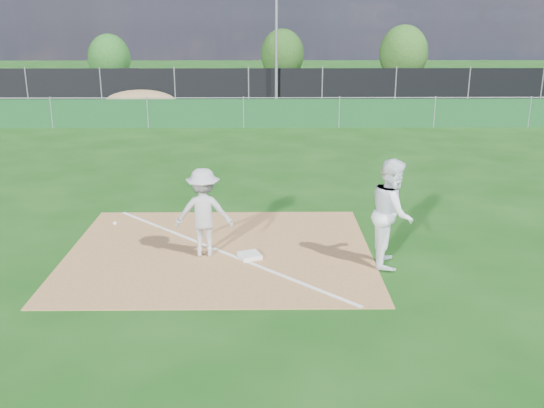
% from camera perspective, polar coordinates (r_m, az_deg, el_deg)
% --- Properties ---
extents(ground, '(90.00, 90.00, 0.00)m').
position_cam_1_polar(ground, '(20.78, -3.15, 4.75)').
color(ground, '#10400D').
rests_on(ground, ground).
extents(infield_dirt, '(6.00, 5.00, 0.02)m').
position_cam_1_polar(infield_dirt, '(12.16, -4.93, -4.47)').
color(infield_dirt, '#9C6E3E').
rests_on(infield_dirt, ground).
extents(foul_line, '(5.01, 5.01, 0.01)m').
position_cam_1_polar(foul_line, '(12.16, -4.94, -4.41)').
color(foul_line, white).
rests_on(foul_line, infield_dirt).
extents(green_fence, '(44.00, 0.05, 1.20)m').
position_cam_1_polar(green_fence, '(25.58, -2.69, 8.51)').
color(green_fence, '#113E1B').
rests_on(green_fence, ground).
extents(dirt_mound, '(3.38, 2.60, 1.17)m').
position_cam_1_polar(dirt_mound, '(29.63, -12.29, 9.32)').
color(dirt_mound, '#987749').
rests_on(dirt_mound, ground).
extents(black_fence, '(46.00, 0.04, 1.80)m').
position_cam_1_polar(black_fence, '(33.47, -2.22, 11.12)').
color(black_fence, black).
rests_on(black_fence, ground).
extents(parking_lot, '(46.00, 9.00, 0.01)m').
position_cam_1_polar(parking_lot, '(38.54, -2.00, 10.60)').
color(parking_lot, black).
rests_on(parking_lot, ground).
extents(light_pole, '(0.16, 0.16, 8.00)m').
position_cam_1_polar(light_pole, '(32.97, 0.42, 16.43)').
color(light_pole, slate).
rests_on(light_pole, ground).
extents(first_base, '(0.51, 0.51, 0.08)m').
position_cam_1_polar(first_base, '(11.79, -2.12, -4.87)').
color(first_base, white).
rests_on(first_base, infield_dirt).
extents(play_at_first, '(2.37, 0.67, 1.73)m').
position_cam_1_polar(play_at_first, '(11.73, -6.44, -0.79)').
color(play_at_first, '#BABABC').
rests_on(play_at_first, infield_dirt).
extents(runner, '(0.92, 1.10, 2.04)m').
position_cam_1_polar(runner, '(11.44, 11.23, -0.80)').
color(runner, white).
rests_on(runner, ground).
extents(car_left, '(4.72, 2.89, 1.50)m').
position_cam_1_polar(car_left, '(39.34, -12.82, 11.43)').
color(car_left, '#A3A6AB').
rests_on(car_left, parking_lot).
extents(car_mid, '(4.30, 2.40, 1.34)m').
position_cam_1_polar(car_mid, '(38.43, -4.88, 11.54)').
color(car_mid, black).
rests_on(car_mid, parking_lot).
extents(car_right, '(4.40, 1.81, 1.27)m').
position_cam_1_polar(car_right, '(38.54, 5.97, 11.48)').
color(car_right, black).
rests_on(car_right, parking_lot).
extents(tree_left, '(2.83, 2.83, 3.36)m').
position_cam_1_polar(tree_left, '(43.68, -15.07, 13.10)').
color(tree_left, '#382316').
rests_on(tree_left, ground).
extents(tree_mid, '(3.08, 3.08, 3.65)m').
position_cam_1_polar(tree_mid, '(44.32, 0.98, 13.92)').
color(tree_mid, '#382316').
rests_on(tree_mid, ground).
extents(tree_right, '(3.32, 3.32, 3.94)m').
position_cam_1_polar(tree_right, '(43.96, 12.27, 13.71)').
color(tree_right, '#382316').
rests_on(tree_right, ground).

